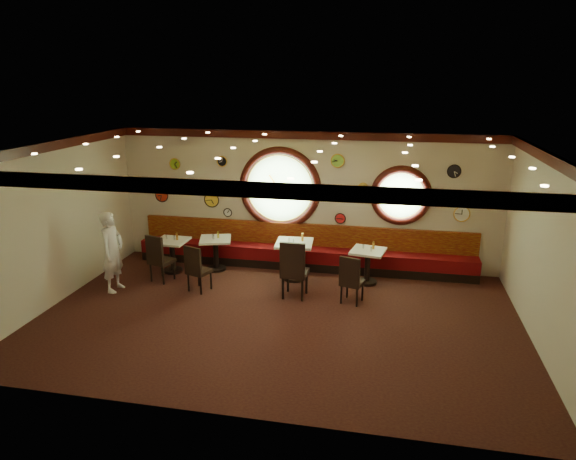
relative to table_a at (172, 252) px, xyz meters
The scene contains 50 objects.
floor 3.49m from the table_a, 32.47° to the right, with size 9.00×6.00×0.00m, color black.
ceiling 4.39m from the table_a, 32.47° to the right, with size 9.00×6.00×0.02m, color #AF8C31.
wall_back 3.32m from the table_a, 21.43° to the left, with size 9.00×0.02×3.20m, color beige.
wall_front 5.77m from the table_a, 59.02° to the right, with size 9.00×0.02×3.20m, color beige.
wall_left 2.68m from the table_a, 130.49° to the right, with size 0.02×6.00×3.20m, color beige.
wall_right 7.72m from the table_a, 14.05° to the right, with size 0.02×6.00×3.20m, color beige.
molding_back 4.07m from the table_a, 20.57° to the left, with size 9.00×0.10×0.18m, color #350D09.
molding_front 6.20m from the table_a, 58.75° to the right, with size 9.00×0.10×0.18m, color #350D09.
molding_left 3.56m from the table_a, 129.59° to the right, with size 0.10×6.00×0.18m, color #350D09.
molding_right 8.03m from the table_a, 14.14° to the right, with size 0.10×6.00×0.18m, color #350D09.
banquette_base 3.07m from the table_a, 16.51° to the left, with size 8.00×0.55×0.20m, color black.
banquette_seat 3.04m from the table_a, 16.51° to the left, with size 8.00×0.55×0.30m, color #57070B.
banquette_back 3.12m from the table_a, 20.40° to the left, with size 8.00×0.10×0.55m, color #600907.
porthole_left_glass 2.92m from the table_a, 26.20° to the left, with size 1.66×1.66×0.02m, color #94D37E.
porthole_left_frame 2.91m from the table_a, 25.90° to the left, with size 1.98×1.98×0.18m, color #350D09.
porthole_left_ring 2.90m from the table_a, 25.30° to the left, with size 1.61×1.61×0.03m, color gold.
porthole_right_glass 5.40m from the table_a, 12.56° to the left, with size 1.10×1.10×0.02m, color #94D37E.
porthole_right_frame 5.40m from the table_a, 12.40° to the left, with size 1.38×1.38×0.18m, color #350D09.
porthole_right_ring 5.39m from the table_a, 12.07° to the left, with size 1.09×1.09×0.03m, color gold.
wall_clock_0 3.99m from the table_a, 16.34° to the left, with size 0.24×0.24×0.03m, color red.
wall_clock_1 6.60m from the table_a, 10.07° to the left, with size 0.28×0.28×0.03m, color black.
wall_clock_2 1.68m from the table_a, 121.79° to the left, with size 0.32×0.32×0.03m, color red.
wall_clock_3 6.63m from the table_a, ahead, with size 0.34×0.34×0.03m, color white.
wall_clock_4 1.66m from the table_a, 47.40° to the left, with size 0.20×0.20×0.03m, color white.
wall_clock_5 2.43m from the table_a, 50.34° to the left, with size 0.24×0.24×0.03m, color black.
wall_clock_6 4.35m from the table_a, 16.77° to the left, with size 0.30×0.30×0.03m, color #8DDA44.
wall_clock_7 2.18m from the table_a, 104.44° to the left, with size 0.26×0.26×0.03m, color #92C828.
wall_clock_8 1.62m from the table_a, 60.86° to the left, with size 0.36×0.36×0.03m, color gold.
wall_clock_9 4.64m from the table_a, 14.51° to the left, with size 0.22×0.22×0.03m, color gold.
table_a is the anchor object (origin of this frame).
table_b 1.00m from the table_a, 18.13° to the left, with size 0.87×0.87×0.78m.
table_c 2.86m from the table_a, ahead, with size 0.85×0.85×0.88m.
table_d 4.48m from the table_a, ahead, with size 0.81×0.81×0.77m.
chair_a 0.66m from the table_a, 93.27° to the right, with size 0.57×0.57×0.67m.
chair_b 1.40m from the table_a, 45.58° to the right, with size 0.54×0.54×0.63m.
chair_c 3.19m from the table_a, 16.97° to the right, with size 0.54×0.54×0.76m.
chair_d 4.32m from the table_a, 12.83° to the right, with size 0.52×0.52×0.62m.
condiment_a_salt 0.37m from the table_a, 161.00° to the left, with size 0.04×0.04×0.10m, color silver.
condiment_b_salt 1.00m from the table_a, 21.86° to the left, with size 0.03×0.03×0.09m, color silver.
condiment_c_salt 2.77m from the table_a, ahead, with size 0.03×0.03×0.09m, color silver.
condiment_d_salt 4.39m from the table_a, ahead, with size 0.03×0.03×0.09m, color silver.
condiment_a_pepper 0.35m from the table_a, 10.28° to the left, with size 0.04×0.04×0.11m, color silver.
condiment_b_pepper 1.02m from the table_a, 15.20° to the left, with size 0.04×0.04×0.10m, color silver.
condiment_c_pepper 2.88m from the table_a, ahead, with size 0.03×0.03×0.09m, color silver.
condiment_d_pepper 4.56m from the table_a, ahead, with size 0.03×0.03×0.10m, color silver.
condiment_a_bottle 0.39m from the table_a, 14.79° to the left, with size 0.05×0.05×0.16m, color gold.
condiment_b_bottle 1.13m from the table_a, 19.97° to the left, with size 0.05×0.05×0.15m, color gold.
condiment_c_bottle 3.07m from the table_a, ahead, with size 0.06×0.06×0.18m, color gold.
condiment_d_bottle 4.61m from the table_a, ahead, with size 0.06×0.06×0.18m, color gold.
waiter 1.51m from the table_a, 121.45° to the right, with size 0.63×0.41×1.72m, color white.
Camera 1 is at (1.95, -8.62, 4.37)m, focal length 32.00 mm.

